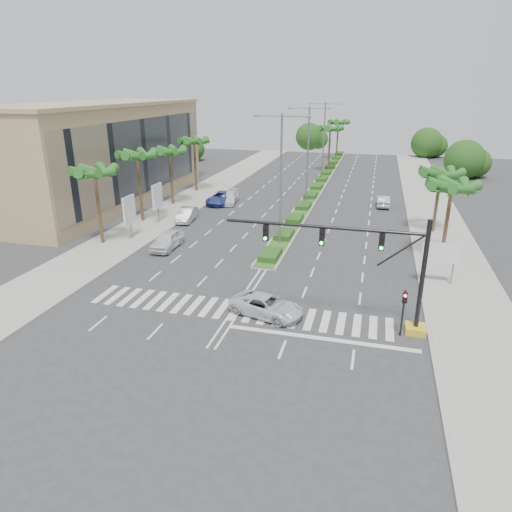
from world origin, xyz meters
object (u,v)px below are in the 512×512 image
(car_parked_b, at_px, (187,215))
(car_parked_d, at_px, (229,198))
(car_parked_a, at_px, (167,240))
(car_right, at_px, (383,201))
(car_crossing, at_px, (266,306))
(car_parked_c, at_px, (221,198))

(car_parked_b, distance_m, car_parked_d, 9.38)
(car_parked_a, bearing_deg, car_right, 46.74)
(car_parked_a, distance_m, car_crossing, 16.00)
(car_parked_b, height_order, car_crossing, car_parked_b)
(car_parked_c, height_order, car_crossing, car_parked_c)
(car_parked_b, distance_m, car_right, 24.66)
(car_parked_a, xyz_separation_m, car_parked_c, (-0.80, 17.72, -0.04))
(car_parked_a, bearing_deg, car_parked_b, 100.30)
(car_right, bearing_deg, car_parked_c, 8.92)
(car_parked_b, bearing_deg, car_parked_c, 76.46)
(car_parked_a, height_order, car_crossing, car_parked_a)
(car_crossing, xyz_separation_m, car_right, (7.32, 32.12, 0.03))
(car_crossing, bearing_deg, car_parked_b, 51.69)
(car_parked_b, height_order, car_right, car_parked_b)
(car_parked_c, bearing_deg, car_parked_b, -93.35)
(car_parked_c, distance_m, car_parked_d, 1.05)
(car_parked_a, distance_m, car_parked_b, 9.27)
(car_parked_a, height_order, car_parked_c, car_parked_a)
(car_parked_d, bearing_deg, car_parked_c, -156.05)
(car_parked_c, xyz_separation_m, car_crossing, (12.85, -28.25, -0.08))
(car_crossing, bearing_deg, car_parked_c, 40.78)
(car_parked_d, xyz_separation_m, car_right, (19.27, 3.34, -0.03))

